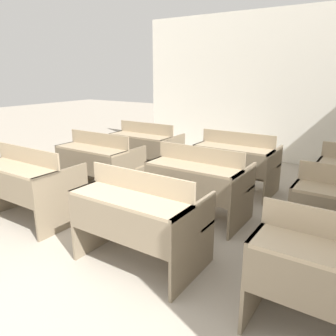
{
  "coord_description": "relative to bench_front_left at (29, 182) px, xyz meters",
  "views": [
    {
      "loc": [
        2.0,
        -0.99,
        1.78
      ],
      "look_at": [
        0.12,
        1.84,
        0.78
      ],
      "focal_mm": 35.0,
      "sensor_mm": 36.0,
      "label": 1
    }
  ],
  "objects": [
    {
      "name": "ground_plane",
      "position": [
        1.51,
        -1.23,
        -0.49
      ],
      "size": [
        30.0,
        30.0,
        0.0
      ],
      "primitive_type": "plane",
      "color": "#9E9384"
    },
    {
      "name": "wall_back",
      "position": [
        1.51,
        4.54,
        0.99
      ],
      "size": [
        5.79,
        0.06,
        2.96
      ],
      "color": "white",
      "rests_on": "ground_plane"
    },
    {
      "name": "bench_front_left",
      "position": [
        0.0,
        0.0,
        0.0
      ],
      "size": [
        1.15,
        0.76,
        0.92
      ],
      "color": "#7B6B54",
      "rests_on": "ground_plane"
    },
    {
      "name": "bench_front_center",
      "position": [
        1.73,
        -0.03,
        0.0
      ],
      "size": [
        1.15,
        0.76,
        0.92
      ],
      "color": "#80715A",
      "rests_on": "ground_plane"
    },
    {
      "name": "bench_second_left",
      "position": [
        0.01,
        1.18,
        0.0
      ],
      "size": [
        1.15,
        0.76,
        0.92
      ],
      "color": "#786952",
      "rests_on": "ground_plane"
    },
    {
      "name": "bench_second_center",
      "position": [
        1.71,
        1.17,
        0.0
      ],
      "size": [
        1.15,
        0.76,
        0.92
      ],
      "color": "#7A6B54",
      "rests_on": "ground_plane"
    },
    {
      "name": "bench_third_left",
      "position": [
        -0.02,
        2.37,
        0.0
      ],
      "size": [
        1.15,
        0.76,
        0.92
      ],
      "color": "#7A6B54",
      "rests_on": "ground_plane"
    },
    {
      "name": "bench_third_center",
      "position": [
        1.71,
        2.36,
        0.0
      ],
      "size": [
        1.15,
        0.76,
        0.92
      ],
      "color": "#7B6C55",
      "rests_on": "ground_plane"
    },
    {
      "name": "schoolbag",
      "position": [
        -0.89,
        0.17,
        -0.3
      ],
      "size": [
        0.3,
        0.25,
        0.37
      ],
      "color": "navy",
      "rests_on": "ground_plane"
    }
  ]
}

